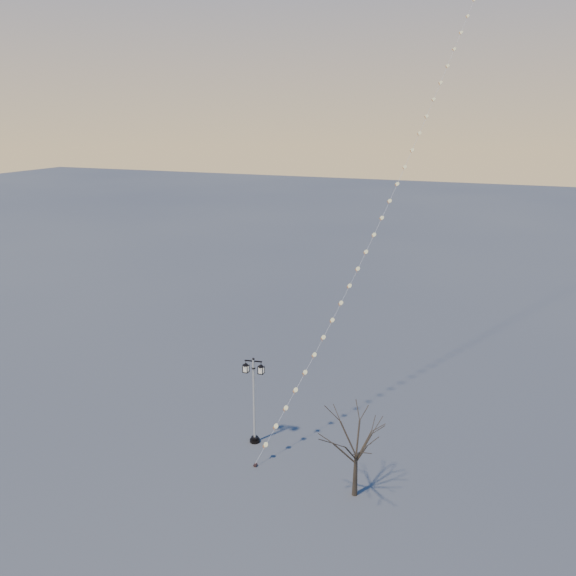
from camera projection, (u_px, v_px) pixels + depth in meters
The scene contains 4 objects.
ground at pixel (268, 469), 31.84m from camera, with size 300.00×300.00×0.00m, color #4F5150.
street_lamp at pixel (254, 396), 33.61m from camera, with size 1.36×0.61×5.39m.
bare_tree at pixel (357, 442), 28.79m from camera, with size 2.63×2.63×4.36m.
kite_train at pixel (411, 123), 38.03m from camera, with size 10.39×29.49×36.48m.
Camera 1 is at (11.17, -25.35, 18.59)m, focal length 36.24 mm.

